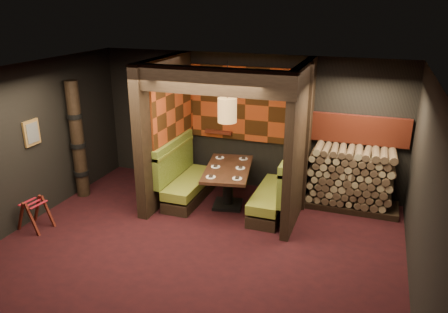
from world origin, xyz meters
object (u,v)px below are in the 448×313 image
at_px(booth_bench_right, 276,193).
at_px(dining_table, 228,179).
at_px(booth_bench_left, 185,180).
at_px(totem_column, 78,141).
at_px(luggage_rack, 35,213).
at_px(firewood_stack, 354,179).
at_px(pendant_lamp, 227,110).

distance_m(booth_bench_right, dining_table, 0.98).
bearing_deg(booth_bench_left, totem_column, -165.25).
bearing_deg(dining_table, luggage_rack, -145.96).
distance_m(booth_bench_left, luggage_rack, 2.85).
bearing_deg(firewood_stack, dining_table, -162.34).
relative_size(dining_table, totem_column, 0.70).
xyz_separation_m(pendant_lamp, totem_column, (-3.02, -0.46, -0.77)).
bearing_deg(booth_bench_left, firewood_stack, 12.17).
bearing_deg(booth_bench_right, totem_column, -172.14).
distance_m(pendant_lamp, firewood_stack, 2.79).
xyz_separation_m(booth_bench_right, pendant_lamp, (-0.96, -0.09, 1.56)).
distance_m(luggage_rack, totem_column, 1.72).
bearing_deg(booth_bench_right, luggage_rack, -152.59).
xyz_separation_m(pendant_lamp, luggage_rack, (-2.94, -1.94, -1.66)).
height_order(luggage_rack, firewood_stack, firewood_stack).
distance_m(totem_column, firewood_stack, 5.51).
bearing_deg(totem_column, luggage_rack, -86.89).
distance_m(booth_bench_right, luggage_rack, 4.40).
bearing_deg(dining_table, firewood_stack, 17.66).
relative_size(booth_bench_left, pendant_lamp, 1.43).
bearing_deg(booth_bench_left, booth_bench_right, 0.00).
height_order(pendant_lamp, firewood_stack, pendant_lamp).
height_order(dining_table, firewood_stack, firewood_stack).
bearing_deg(pendant_lamp, luggage_rack, -146.63).
bearing_deg(pendant_lamp, dining_table, 90.00).
height_order(pendant_lamp, luggage_rack, pendant_lamp).
xyz_separation_m(luggage_rack, firewood_stack, (5.25, 2.72, 0.31)).
height_order(booth_bench_right, totem_column, totem_column).
relative_size(booth_bench_left, dining_table, 0.96).
xyz_separation_m(booth_bench_left, booth_bench_right, (1.89, 0.00, 0.00)).
xyz_separation_m(pendant_lamp, firewood_stack, (2.32, 0.79, -1.34)).
relative_size(booth_bench_right, firewood_stack, 0.92).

